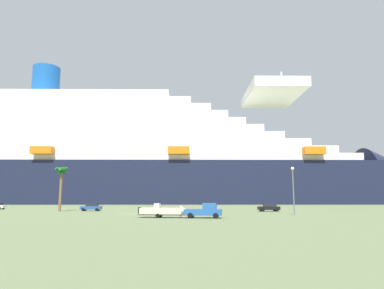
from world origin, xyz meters
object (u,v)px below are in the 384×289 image
object	(u,v)px
cruise_ship	(112,160)
street_lamp	(293,184)
small_boat_on_trailer	(165,211)
pickup_truck	(205,211)
parked_car_blue_suv	(91,207)
parked_car_black_coupe	(269,207)
palm_tree	(61,175)

from	to	relation	value
cruise_ship	street_lamp	xyz separation A→B (m)	(57.49, -79.78, -12.65)
small_boat_on_trailer	pickup_truck	bearing A→B (deg)	-3.17
parked_car_blue_suv	street_lamp	bearing A→B (deg)	-18.43
cruise_ship	parked_car_black_coupe	distance (m)	87.36
small_boat_on_trailer	street_lamp	size ratio (longest dim) A/B	1.08
parked_car_black_coupe	cruise_ship	bearing A→B (deg)	130.17
street_lamp	parked_car_blue_suv	world-z (taller)	street_lamp
pickup_truck	small_boat_on_trailer	xyz separation A→B (m)	(-5.99, 0.33, -0.08)
small_boat_on_trailer	palm_tree	size ratio (longest dim) A/B	0.93
small_boat_on_trailer	parked_car_black_coupe	world-z (taller)	small_boat_on_trailer
pickup_truck	parked_car_blue_suv	xyz separation A→B (m)	(-25.77, 21.98, -0.21)
pickup_truck	street_lamp	bearing A→B (deg)	29.40
street_lamp	cruise_ship	bearing A→B (deg)	125.77
palm_tree	parked_car_black_coupe	xyz separation A→B (m)	(44.61, 2.96, -6.93)
parked_car_blue_suv	small_boat_on_trailer	bearing A→B (deg)	-47.58
parked_car_blue_suv	parked_car_black_coupe	bearing A→B (deg)	1.14
pickup_truck	parked_car_black_coupe	distance (m)	26.06
palm_tree	parked_car_blue_suv	distance (m)	9.51
pickup_truck	parked_car_blue_suv	distance (m)	33.87
street_lamp	parked_car_blue_suv	xyz separation A→B (m)	(-40.70, 13.57, -4.52)
parked_car_black_coupe	parked_car_blue_suv	distance (m)	38.48
palm_tree	parked_car_black_coupe	world-z (taller)	palm_tree
street_lamp	parked_car_black_coupe	bearing A→B (deg)	98.84
parked_car_blue_suv	pickup_truck	bearing A→B (deg)	-40.47
pickup_truck	street_lamp	size ratio (longest dim) A/B	0.69
palm_tree	small_boat_on_trailer	bearing A→B (deg)	-36.90
small_boat_on_trailer	street_lamp	world-z (taller)	street_lamp
street_lamp	parked_car_blue_suv	bearing A→B (deg)	161.57
parked_car_black_coupe	palm_tree	bearing A→B (deg)	-176.21
cruise_ship	small_boat_on_trailer	world-z (taller)	cruise_ship
cruise_ship	street_lamp	size ratio (longest dim) A/B	31.54
palm_tree	parked_car_blue_suv	xyz separation A→B (m)	(6.14, 2.19, -6.93)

